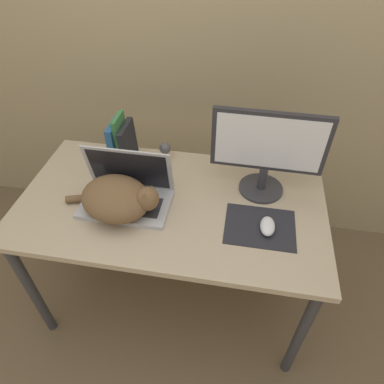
# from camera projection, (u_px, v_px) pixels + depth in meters

# --- Properties ---
(ground_plane) EXTENTS (12.00, 12.00, 0.00)m
(ground_plane) POSITION_uv_depth(u_px,v_px,m) (162.00, 356.00, 1.68)
(ground_plane) COLOR brown
(wall_back) EXTENTS (8.00, 0.05, 2.60)m
(wall_back) POSITION_uv_depth(u_px,v_px,m) (198.00, 6.00, 1.55)
(wall_back) COLOR tan
(wall_back) RESTS_ON ground_plane
(desk) EXTENTS (1.29, 0.71, 0.72)m
(desk) POSITION_uv_depth(u_px,v_px,m) (172.00, 214.00, 1.50)
(desk) COLOR tan
(desk) RESTS_ON ground_plane
(laptop) EXTENTS (0.37, 0.22, 0.24)m
(laptop) POSITION_uv_depth(u_px,v_px,m) (127.00, 193.00, 1.41)
(laptop) COLOR #B7B7BC
(laptop) RESTS_ON desk
(cat) EXTENTS (0.41, 0.32, 0.15)m
(cat) POSITION_uv_depth(u_px,v_px,m) (118.00, 198.00, 1.35)
(cat) COLOR brown
(cat) RESTS_ON desk
(external_monitor) EXTENTS (0.45, 0.19, 0.38)m
(external_monitor) POSITION_uv_depth(u_px,v_px,m) (268.00, 150.00, 1.36)
(external_monitor) COLOR #333338
(external_monitor) RESTS_ON desk
(mousepad) EXTENTS (0.27, 0.22, 0.00)m
(mousepad) POSITION_uv_depth(u_px,v_px,m) (260.00, 227.00, 1.34)
(mousepad) COLOR #232328
(mousepad) RESTS_ON desk
(computer_mouse) EXTENTS (0.06, 0.10, 0.04)m
(computer_mouse) POSITION_uv_depth(u_px,v_px,m) (268.00, 226.00, 1.31)
(computer_mouse) COLOR silver
(computer_mouse) RESTS_ON mousepad
(book_row) EXTENTS (0.09, 0.16, 0.24)m
(book_row) POSITION_uv_depth(u_px,v_px,m) (122.00, 142.00, 1.58)
(book_row) COLOR #285B93
(book_row) RESTS_ON desk
(webcam) EXTENTS (0.05, 0.05, 0.08)m
(webcam) POSITION_uv_depth(u_px,v_px,m) (165.00, 149.00, 1.64)
(webcam) COLOR #232328
(webcam) RESTS_ON desk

